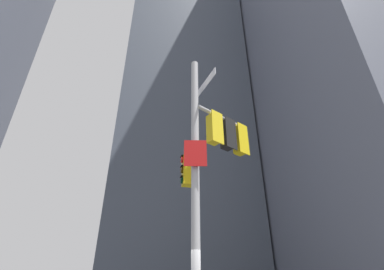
% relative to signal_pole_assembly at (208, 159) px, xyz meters
% --- Properties ---
extents(building_tower_right, '(17.30, 17.30, 52.96)m').
position_rel_signal_pole_assembly_xyz_m(building_tower_right, '(17.92, 10.12, 21.33)').
color(building_tower_right, slate).
rests_on(building_tower_right, ground).
extents(building_mid_block, '(13.46, 13.46, 42.65)m').
position_rel_signal_pole_assembly_xyz_m(building_mid_block, '(2.33, 21.45, 16.18)').
color(building_mid_block, '#4C5460').
rests_on(building_mid_block, ground).
extents(signal_pole_assembly, '(2.44, 2.69, 8.59)m').
position_rel_signal_pole_assembly_xyz_m(signal_pole_assembly, '(0.00, 0.00, 0.00)').
color(signal_pole_assembly, '#B2B2B5').
rests_on(signal_pole_assembly, ground).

